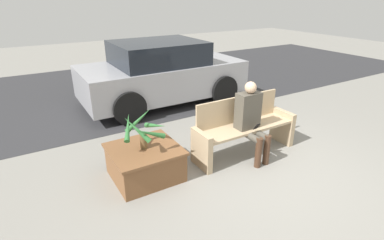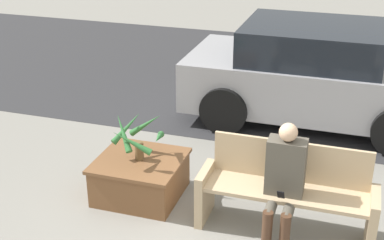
{
  "view_description": "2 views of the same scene",
  "coord_description": "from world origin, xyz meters",
  "px_view_note": "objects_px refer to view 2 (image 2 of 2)",
  "views": [
    {
      "loc": [
        -2.9,
        -2.72,
        2.52
      ],
      "look_at": [
        -0.61,
        1.1,
        0.63
      ],
      "focal_mm": 28.0,
      "sensor_mm": 36.0,
      "label": 1
    },
    {
      "loc": [
        0.68,
        -4.09,
        3.38
      ],
      "look_at": [
        -0.96,
        1.01,
        0.99
      ],
      "focal_mm": 50.0,
      "sensor_mm": 36.0,
      "label": 2
    }
  ],
  "objects_px": {
    "person_seated": "(284,179)",
    "parked_car": "(315,74)",
    "bench": "(287,191)",
    "planter_box": "(140,176)",
    "potted_plant": "(138,135)"
  },
  "relations": [
    {
      "from": "person_seated",
      "to": "planter_box",
      "type": "xyz_separation_m",
      "value": [
        -1.69,
        0.33,
        -0.45
      ]
    },
    {
      "from": "bench",
      "to": "parked_car",
      "type": "xyz_separation_m",
      "value": [
        -0.05,
        3.01,
        0.28
      ]
    },
    {
      "from": "potted_plant",
      "to": "person_seated",
      "type": "bearing_deg",
      "value": -10.9
    },
    {
      "from": "person_seated",
      "to": "parked_car",
      "type": "xyz_separation_m",
      "value": [
        -0.04,
        3.19,
        0.04
      ]
    },
    {
      "from": "bench",
      "to": "person_seated",
      "type": "height_order",
      "value": "person_seated"
    },
    {
      "from": "person_seated",
      "to": "parked_car",
      "type": "relative_size",
      "value": 0.33
    },
    {
      "from": "potted_plant",
      "to": "parked_car",
      "type": "xyz_separation_m",
      "value": [
        1.67,
        2.86,
        -0.04
      ]
    },
    {
      "from": "person_seated",
      "to": "parked_car",
      "type": "bearing_deg",
      "value": 90.63
    },
    {
      "from": "planter_box",
      "to": "parked_car",
      "type": "relative_size",
      "value": 0.25
    },
    {
      "from": "bench",
      "to": "potted_plant",
      "type": "distance_m",
      "value": 1.76
    },
    {
      "from": "parked_car",
      "to": "bench",
      "type": "bearing_deg",
      "value": -88.99
    },
    {
      "from": "bench",
      "to": "person_seated",
      "type": "bearing_deg",
      "value": -95.58
    },
    {
      "from": "bench",
      "to": "potted_plant",
      "type": "height_order",
      "value": "potted_plant"
    },
    {
      "from": "potted_plant",
      "to": "bench",
      "type": "bearing_deg",
      "value": -4.85
    },
    {
      "from": "bench",
      "to": "planter_box",
      "type": "xyz_separation_m",
      "value": [
        -1.71,
        0.15,
        -0.2
      ]
    }
  ]
}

